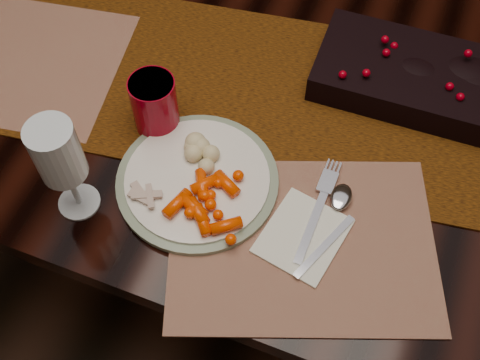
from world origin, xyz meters
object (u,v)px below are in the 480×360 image
at_px(baby_carrots, 208,198).
at_px(mashed_potatoes, 199,151).
at_px(red_cup, 155,104).
at_px(napkin, 303,236).
at_px(centerpiece, 420,75).
at_px(placemat_main, 302,242).
at_px(dinner_plate, 197,180).
at_px(wine_glass, 65,170).
at_px(dining_table, 272,173).
at_px(turkey_shreds, 145,189).

height_order(baby_carrots, mashed_potatoes, mashed_potatoes).
xyz_separation_m(mashed_potatoes, red_cup, (-0.10, 0.05, 0.02)).
bearing_deg(mashed_potatoes, red_cup, 154.01).
distance_m(napkin, red_cup, 0.32).
bearing_deg(centerpiece, red_cup, -149.04).
bearing_deg(mashed_potatoes, centerpiece, 43.83).
distance_m(placemat_main, napkin, 0.01).
distance_m(dinner_plate, wine_glass, 0.21).
height_order(centerpiece, placemat_main, centerpiece).
distance_m(dining_table, wine_glass, 0.64).
bearing_deg(mashed_potatoes, baby_carrots, -57.72).
height_order(red_cup, wine_glass, wine_glass).
height_order(centerpiece, wine_glass, wine_glass).
bearing_deg(turkey_shreds, mashed_potatoes, 59.07).
height_order(napkin, wine_glass, wine_glass).
bearing_deg(dining_table, placemat_main, -66.06).
bearing_deg(turkey_shreds, baby_carrots, 10.93).
distance_m(dining_table, centerpiece, 0.48).
bearing_deg(baby_carrots, placemat_main, -2.45).
bearing_deg(wine_glass, baby_carrots, 18.83).
relative_size(mashed_potatoes, turkey_shreds, 0.96).
xyz_separation_m(mashed_potatoes, turkey_shreds, (-0.05, -0.09, -0.01)).
height_order(dining_table, dinner_plate, dinner_plate).
bearing_deg(wine_glass, centerpiece, 43.36).
bearing_deg(centerpiece, turkey_shreds, -133.11).
height_order(dining_table, wine_glass, wine_glass).
relative_size(dinner_plate, mashed_potatoes, 3.67).
xyz_separation_m(mashed_potatoes, wine_glass, (-0.15, -0.14, 0.06)).
bearing_deg(napkin, dining_table, 125.06).
height_order(placemat_main, red_cup, red_cup).
bearing_deg(baby_carrots, dining_table, 88.77).
relative_size(dining_table, napkin, 13.89).
height_order(placemat_main, wine_glass, wine_glass).
distance_m(placemat_main, red_cup, 0.33).
distance_m(dinner_plate, mashed_potatoes, 0.05).
distance_m(placemat_main, dinner_plate, 0.19).
height_order(turkey_shreds, wine_glass, wine_glass).
xyz_separation_m(baby_carrots, turkey_shreds, (-0.10, -0.02, -0.00)).
bearing_deg(mashed_potatoes, turkey_shreds, -120.93).
relative_size(dining_table, mashed_potatoes, 25.50).
height_order(baby_carrots, wine_glass, wine_glass).
xyz_separation_m(mashed_potatoes, napkin, (0.20, -0.07, -0.03)).
bearing_deg(centerpiece, placemat_main, -104.75).
relative_size(centerpiece, red_cup, 3.43).
relative_size(napkin, wine_glass, 0.68).
xyz_separation_m(turkey_shreds, wine_glass, (-0.10, -0.05, 0.07)).
bearing_deg(red_cup, wine_glass, -105.52).
bearing_deg(placemat_main, dinner_plate, 147.57).
xyz_separation_m(dinner_plate, red_cup, (-0.11, 0.08, 0.04)).
xyz_separation_m(dining_table, baby_carrots, (-0.01, -0.33, 0.40)).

